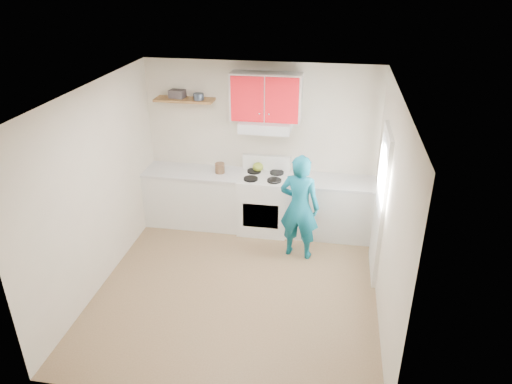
% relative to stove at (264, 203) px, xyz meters
% --- Properties ---
extents(floor, '(3.80, 3.80, 0.00)m').
position_rel_stove_xyz_m(floor, '(-0.10, -1.57, -0.46)').
color(floor, brown).
rests_on(floor, ground).
extents(ceiling, '(3.60, 3.80, 0.04)m').
position_rel_stove_xyz_m(ceiling, '(-0.10, -1.57, 2.14)').
color(ceiling, white).
rests_on(ceiling, floor).
extents(back_wall, '(3.60, 0.04, 2.60)m').
position_rel_stove_xyz_m(back_wall, '(-0.10, 0.32, 0.84)').
color(back_wall, beige).
rests_on(back_wall, floor).
extents(front_wall, '(3.60, 0.04, 2.60)m').
position_rel_stove_xyz_m(front_wall, '(-0.10, -3.47, 0.84)').
color(front_wall, beige).
rests_on(front_wall, floor).
extents(left_wall, '(0.04, 3.80, 2.60)m').
position_rel_stove_xyz_m(left_wall, '(-1.90, -1.57, 0.84)').
color(left_wall, beige).
rests_on(left_wall, floor).
extents(right_wall, '(0.04, 3.80, 2.60)m').
position_rel_stove_xyz_m(right_wall, '(1.70, -1.57, 0.84)').
color(right_wall, beige).
rests_on(right_wall, floor).
extents(door, '(0.05, 0.85, 2.05)m').
position_rel_stove_xyz_m(door, '(1.68, -0.88, 0.56)').
color(door, white).
rests_on(door, floor).
extents(door_glass, '(0.01, 0.55, 0.95)m').
position_rel_stove_xyz_m(door_glass, '(1.65, -0.88, 0.99)').
color(door_glass, white).
rests_on(door_glass, door).
extents(counter_left, '(1.52, 0.60, 0.90)m').
position_rel_stove_xyz_m(counter_left, '(-1.14, 0.02, -0.01)').
color(counter_left, silver).
rests_on(counter_left, floor).
extents(counter_right, '(1.32, 0.60, 0.90)m').
position_rel_stove_xyz_m(counter_right, '(1.04, 0.02, -0.01)').
color(counter_right, silver).
rests_on(counter_right, floor).
extents(stove, '(0.76, 0.65, 0.92)m').
position_rel_stove_xyz_m(stove, '(0.00, 0.00, 0.00)').
color(stove, white).
rests_on(stove, floor).
extents(range_hood, '(0.76, 0.44, 0.15)m').
position_rel_stove_xyz_m(range_hood, '(0.00, 0.10, 1.24)').
color(range_hood, silver).
rests_on(range_hood, back_wall).
extents(upper_cabinets, '(1.02, 0.33, 0.70)m').
position_rel_stove_xyz_m(upper_cabinets, '(0.00, 0.16, 1.66)').
color(upper_cabinets, red).
rests_on(upper_cabinets, back_wall).
extents(shelf, '(0.90, 0.30, 0.04)m').
position_rel_stove_xyz_m(shelf, '(-1.25, 0.18, 1.56)').
color(shelf, brown).
rests_on(shelf, back_wall).
extents(books, '(0.25, 0.19, 0.12)m').
position_rel_stove_xyz_m(books, '(-1.37, 0.21, 1.64)').
color(books, '#463E41').
rests_on(books, shelf).
extents(tin, '(0.16, 0.16, 0.10)m').
position_rel_stove_xyz_m(tin, '(-1.02, 0.14, 1.63)').
color(tin, '#333D4C').
rests_on(tin, shelf).
extents(kettle, '(0.19, 0.19, 0.15)m').
position_rel_stove_xyz_m(kettle, '(-0.13, 0.19, 0.53)').
color(kettle, olive).
rests_on(kettle, stove).
extents(crock, '(0.16, 0.16, 0.18)m').
position_rel_stove_xyz_m(crock, '(-0.70, 0.03, 0.53)').
color(crock, '#4F3622').
rests_on(crock, counter_left).
extents(cutting_board, '(0.35, 0.27, 0.02)m').
position_rel_stove_xyz_m(cutting_board, '(0.81, 0.04, 0.45)').
color(cutting_board, olive).
rests_on(cutting_board, counter_right).
extents(silicone_mat, '(0.39, 0.35, 0.01)m').
position_rel_stove_xyz_m(silicone_mat, '(1.30, -0.02, 0.44)').
color(silicone_mat, red).
rests_on(silicone_mat, counter_right).
extents(person, '(0.63, 0.47, 1.57)m').
position_rel_stove_xyz_m(person, '(0.61, -0.66, 0.32)').
color(person, '#0D5E77').
rests_on(person, floor).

